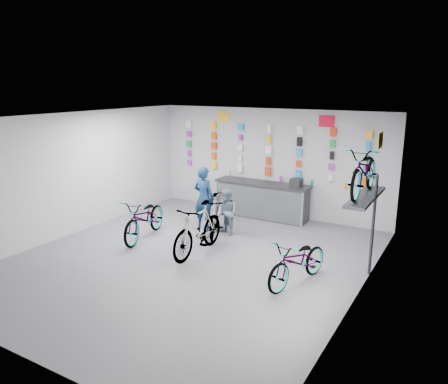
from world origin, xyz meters
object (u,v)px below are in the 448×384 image
Objects in this scene: bike_left at (145,218)px; bike_center at (198,229)px; counter at (262,200)px; bike_right at (298,261)px; bike_service at (214,216)px; clerk at (204,198)px; customer at (227,212)px.

bike_left is 1.02× the size of bike_center.
counter is 4.24m from bike_right.
bike_service is at bearing 166.09° from bike_right.
customer is at bearing 175.63° from clerk.
customer reaches higher than bike_right.
bike_left is at bearing 172.51° from bike_center.
customer is (-0.08, 1.40, 0.01)m from bike_center.
bike_center is (1.67, -0.19, 0.06)m from bike_left.
bike_left is (-1.69, -2.99, 0.02)m from counter.
bike_center is at bearing -100.62° from bike_service.
bike_right is (2.41, -3.49, -0.04)m from counter.
clerk reaches higher than bike_service.
bike_service reaches higher than counter.
bike_center is 1.73m from clerk.
bike_left is 1.68m from bike_center.
bike_right is at bearing -55.30° from counter.
bike_center is 1.11× the size of bike_right.
clerk is 0.78m from customer.
bike_service is 1.02× the size of clerk.
bike_left reaches higher than bike_service.
bike_center is 2.45m from bike_right.
bike_service is (1.34, 1.01, -0.01)m from bike_left.
counter is at bearing 110.71° from customer.
clerk is (-0.81, 1.51, 0.25)m from bike_center.
bike_center reaches higher than counter.
clerk is (-0.49, 0.30, 0.32)m from bike_service.
customer is at bearing -93.26° from counter.
bike_left is 4.13m from bike_right.
counter is at bearing 88.74° from bike_center.
customer is (1.58, 1.21, 0.07)m from bike_left.
bike_center reaches higher than bike_right.
bike_right is 1.04× the size of clerk.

